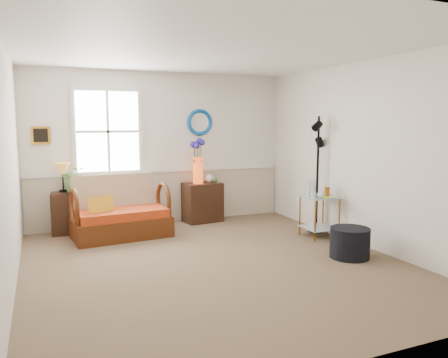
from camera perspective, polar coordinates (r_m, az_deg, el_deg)
name	(u,v)px	position (r m, az deg, el deg)	size (l,w,h in m)	color
floor	(215,263)	(5.54, -1.19, -10.97)	(4.50, 5.00, 0.01)	brown
ceiling	(214,49)	(5.33, -1.27, 16.61)	(4.50, 5.00, 0.01)	white
walls	(215,160)	(5.28, -1.23, 2.54)	(4.51, 5.01, 2.60)	silver
wainscot	(163,197)	(7.73, -8.03, -2.34)	(4.46, 0.02, 0.90)	#BAAA90
chair_rail	(162,170)	(7.66, -8.08, 1.11)	(4.46, 0.04, 0.06)	silver
window	(108,132)	(7.43, -14.93, 6.01)	(1.14, 0.06, 1.44)	white
picture	(41,135)	(7.37, -22.83, 5.29)	(0.28, 0.03, 0.28)	orange
mirror	(200,122)	(7.83, -3.21, 7.40)	(0.47, 0.47, 0.07)	#116AAD
loveseat	(121,207)	(6.85, -13.33, -3.58)	(1.42, 0.81, 0.93)	#572C10
throw_pillow	(101,208)	(6.72, -15.73, -3.71)	(0.36, 0.09, 0.36)	#C86A02
lamp_stand	(64,213)	(7.33, -20.14, -4.20)	(0.37, 0.37, 0.66)	black
table_lamp	(63,178)	(7.27, -20.31, 0.18)	(0.25, 0.25, 0.46)	#BA742C
potted_plant	(73,182)	(7.28, -19.12, -0.38)	(0.36, 0.39, 0.31)	#4F8240
cabinet	(203,202)	(7.74, -2.82, -3.06)	(0.64, 0.41, 0.69)	black
flower_vase	(198,162)	(7.59, -3.42, 2.28)	(0.22, 0.22, 0.76)	#E64C13
side_table	(319,216)	(6.86, 12.34, -4.80)	(0.50, 0.50, 0.64)	#9F5F1D
tabletop_items	(319,188)	(6.75, 12.35, -1.16)	(0.41, 0.41, 0.25)	silver
floor_lamp	(317,175)	(7.08, 12.11, 0.55)	(0.27, 0.27, 1.85)	black
ottoman	(350,243)	(5.95, 16.11, -8.00)	(0.51, 0.51, 0.39)	black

